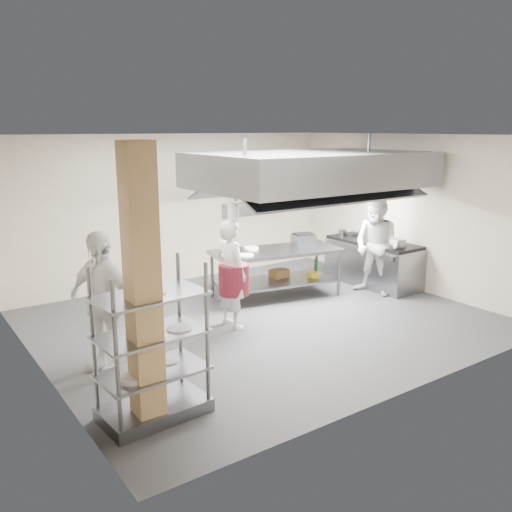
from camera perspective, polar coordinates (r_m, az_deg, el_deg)
floor at (r=9.03m, az=0.86°, el=-6.81°), size 7.00×7.00×0.00m
ceiling at (r=8.47m, az=0.93°, el=12.60°), size 7.00×7.00×0.00m
wall_back at (r=11.16m, az=-8.21°, el=4.91°), size 7.00×0.00×7.00m
wall_left at (r=7.20m, az=-22.29°, el=-0.61°), size 0.00×6.00×6.00m
wall_right at (r=11.02m, az=15.84°, el=4.44°), size 0.00×6.00×6.00m
column at (r=5.61m, az=-11.83°, el=-3.64°), size 0.30×0.30×3.00m
exhaust_hood at (r=9.62m, az=5.85°, el=9.04°), size 4.00×2.50×0.60m
hood_strip_a at (r=9.09m, az=1.48°, el=6.83°), size 1.60×0.12×0.04m
hood_strip_b at (r=10.26m, az=9.65°, el=7.40°), size 1.60×0.12×0.04m
wall_shelf at (r=11.94m, az=-0.11°, el=5.60°), size 1.50×0.28×0.04m
island at (r=10.15m, az=2.13°, el=-1.84°), size 2.54×1.43×0.91m
island_worktop at (r=10.04m, az=2.15°, el=0.51°), size 2.54×1.43×0.06m
island_undershelf at (r=10.19m, az=2.12°, el=-2.68°), size 2.34×1.30×0.04m
pass_rack at (r=5.99m, az=-10.95°, el=-8.92°), size 1.20×0.75×1.73m
cooking_range at (r=11.24m, az=12.17°, el=-0.81°), size 0.80×2.00×0.84m
range_top at (r=11.14m, az=12.28°, el=1.44°), size 0.78×1.96×0.06m
chef_head at (r=8.53m, az=-2.64°, el=-1.91°), size 0.47×0.67×1.74m
chef_line at (r=10.43m, az=12.59°, el=1.05°), size 0.89×1.04×1.89m
chef_plating at (r=7.26m, az=-15.92°, el=-4.64°), size 0.88×1.18×1.87m
griddle at (r=10.48m, az=5.02°, el=1.74°), size 0.47×0.40×0.20m
wicker_basket at (r=10.38m, az=2.45°, el=-1.82°), size 0.37×0.27×0.15m
stockpot at (r=11.08m, az=11.43°, el=2.08°), size 0.28×0.28×0.19m
plate_stack at (r=6.11m, az=-10.82°, el=-11.61°), size 0.28×0.28×0.05m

